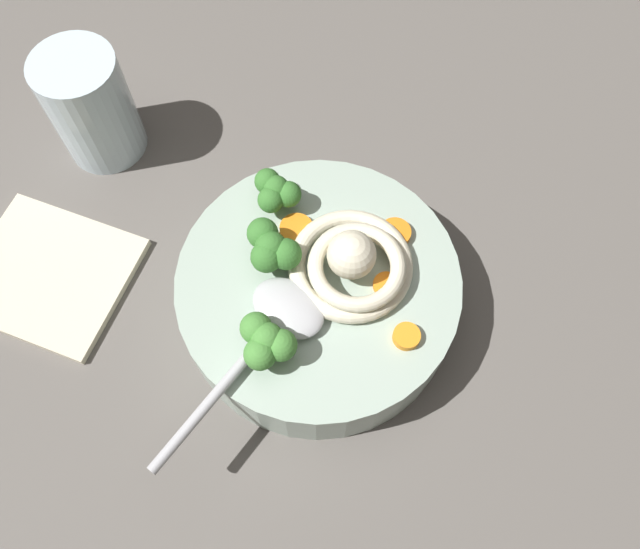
# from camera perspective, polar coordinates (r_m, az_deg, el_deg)

# --- Properties ---
(table_slab) EXTENTS (1.19, 1.19, 0.03)m
(table_slab) POSITION_cam_1_polar(r_m,az_deg,el_deg) (0.57, -0.14, -3.63)
(table_slab) COLOR #5B5651
(table_slab) RESTS_ON ground
(soup_bowl) EXTENTS (0.23, 0.23, 0.06)m
(soup_bowl) POSITION_cam_1_polar(r_m,az_deg,el_deg) (0.53, 0.00, -1.32)
(soup_bowl) COLOR #9EB2A3
(soup_bowl) RESTS_ON table_slab
(noodle_pile) EXTENTS (0.11, 0.11, 0.04)m
(noodle_pile) POSITION_cam_1_polar(r_m,az_deg,el_deg) (0.49, 2.93, 1.02)
(noodle_pile) COLOR beige
(noodle_pile) RESTS_ON soup_bowl
(soup_spoon) EXTENTS (0.07, 0.18, 0.02)m
(soup_spoon) POSITION_cam_1_polar(r_m,az_deg,el_deg) (0.48, -3.90, -4.24)
(soup_spoon) COLOR #B7B7BC
(soup_spoon) RESTS_ON soup_bowl
(broccoli_floret_front) EXTENTS (0.05, 0.04, 0.04)m
(broccoli_floret_front) POSITION_cam_1_polar(r_m,az_deg,el_deg) (0.49, -4.27, 2.58)
(broccoli_floret_front) COLOR #7A9E60
(broccoli_floret_front) RESTS_ON soup_bowl
(broccoli_floret_center) EXTENTS (0.05, 0.04, 0.04)m
(broccoli_floret_center) POSITION_cam_1_polar(r_m,az_deg,el_deg) (0.46, -4.83, -6.03)
(broccoli_floret_center) COLOR #7A9E60
(broccoli_floret_center) RESTS_ON soup_bowl
(broccoli_floret_left) EXTENTS (0.04, 0.04, 0.03)m
(broccoli_floret_left) POSITION_cam_1_polar(r_m,az_deg,el_deg) (0.52, -4.00, 7.47)
(broccoli_floret_left) COLOR #7A9E60
(broccoli_floret_left) RESTS_ON soup_bowl
(carrot_slice_near_spoon) EXTENTS (0.02, 0.02, 0.00)m
(carrot_slice_near_spoon) POSITION_cam_1_polar(r_m,az_deg,el_deg) (0.50, 5.99, -0.93)
(carrot_slice_near_spoon) COLOR orange
(carrot_slice_near_spoon) RESTS_ON soup_bowl
(carrot_slice_far) EXTENTS (0.03, 0.03, 0.01)m
(carrot_slice_far) POSITION_cam_1_polar(r_m,az_deg,el_deg) (0.52, -2.12, 4.08)
(carrot_slice_far) COLOR orange
(carrot_slice_far) RESTS_ON soup_bowl
(carrot_slice_extra_b) EXTENTS (0.02, 0.02, 0.01)m
(carrot_slice_extra_b) POSITION_cam_1_polar(r_m,az_deg,el_deg) (0.48, 7.77, -5.52)
(carrot_slice_extra_b) COLOR orange
(carrot_slice_extra_b) RESTS_ON soup_bowl
(carrot_slice_extra_a) EXTENTS (0.03, 0.03, 0.01)m
(carrot_slice_extra_a) POSITION_cam_1_polar(r_m,az_deg,el_deg) (0.52, 6.74, 3.70)
(carrot_slice_extra_a) COLOR orange
(carrot_slice_extra_a) RESTS_ON soup_bowl
(drinking_glass) EXTENTS (0.08, 0.08, 0.11)m
(drinking_glass) POSITION_cam_1_polar(r_m,az_deg,el_deg) (0.63, -19.85, 13.98)
(drinking_glass) COLOR silver
(drinking_glass) RESTS_ON table_slab
(folded_napkin) EXTENTS (0.14, 0.13, 0.01)m
(folded_napkin) POSITION_cam_1_polar(r_m,az_deg,el_deg) (0.61, -23.15, 0.01)
(folded_napkin) COLOR beige
(folded_napkin) RESTS_ON table_slab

